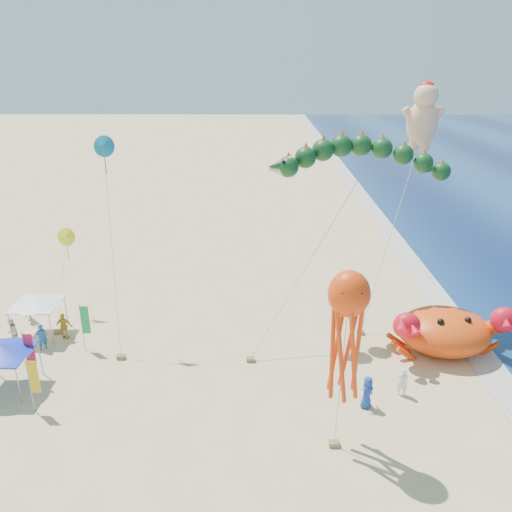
{
  "coord_description": "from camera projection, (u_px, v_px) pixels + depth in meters",
  "views": [
    {
      "loc": [
        -1.58,
        -25.2,
        17.0
      ],
      "look_at": [
        -2.0,
        2.0,
        6.5
      ],
      "focal_mm": 35.0,
      "sensor_mm": 36.0,
      "label": 1
    }
  ],
  "objects": [
    {
      "name": "canopy_white",
      "position": [
        36.0,
        301.0,
        32.69
      ],
      "size": [
        3.13,
        3.13,
        2.71
      ],
      "color": "gray",
      "rests_on": "ground"
    },
    {
      "name": "crab_inflatable",
      "position": [
        445.0,
        330.0,
        31.07
      ],
      "size": [
        7.75,
        5.42,
        3.4
      ],
      "color": "#EA420C",
      "rests_on": "ground"
    },
    {
      "name": "octopus_kite",
      "position": [
        347.0,
        326.0,
        21.87
      ],
      "size": [
        1.84,
        1.65,
        8.87
      ],
      "color": "#F63E0C",
      "rests_on": "ground"
    },
    {
      "name": "canopy_blue",
      "position": [
        1.0,
        350.0,
        27.16
      ],
      "size": [
        3.27,
        3.27,
        2.71
      ],
      "color": "gray",
      "rests_on": "ground"
    },
    {
      "name": "ground",
      "position": [
        289.0,
        370.0,
        29.61
      ],
      "size": [
        320.0,
        320.0,
        0.0
      ],
      "primitive_type": "plane",
      "color": "#D1B784",
      "rests_on": "ground"
    },
    {
      "name": "foam_strip",
      "position": [
        492.0,
        372.0,
        29.43
      ],
      "size": [
        320.0,
        320.0,
        0.0
      ],
      "primitive_type": "plane",
      "color": "silver",
      "rests_on": "ground"
    },
    {
      "name": "beachgoers",
      "position": [
        82.0,
        352.0,
        29.88
      ],
      "size": [
        25.1,
        12.49,
        1.85
      ],
      "color": "#1B3EA0",
      "rests_on": "ground"
    },
    {
      "name": "small_kites",
      "position": [
        43.0,
        238.0,
        30.52
      ],
      "size": [
        8.9,
        12.53,
        13.05
      ],
      "color": "yellow",
      "rests_on": "ground"
    },
    {
      "name": "cherub_kite",
      "position": [
        423.0,
        115.0,
        32.98
      ],
      "size": [
        5.25,
        5.84,
        15.97
      ],
      "color": "#F9B898",
      "rests_on": "ground"
    },
    {
      "name": "feather_flags",
      "position": [
        24.0,
        340.0,
        28.92
      ],
      "size": [
        8.92,
        6.19,
        3.2
      ],
      "color": "gray",
      "rests_on": "ground"
    },
    {
      "name": "dragon_kite",
      "position": [
        361.0,
        164.0,
        31.69
      ],
      "size": [
        13.21,
        8.2,
        12.4
      ],
      "color": "#0F3717",
      "rests_on": "ground"
    }
  ]
}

